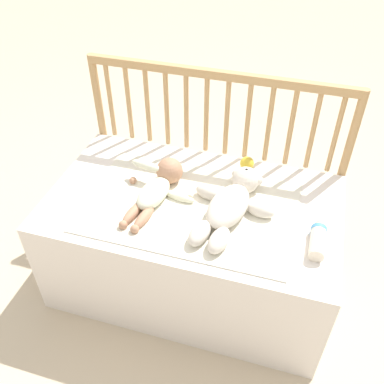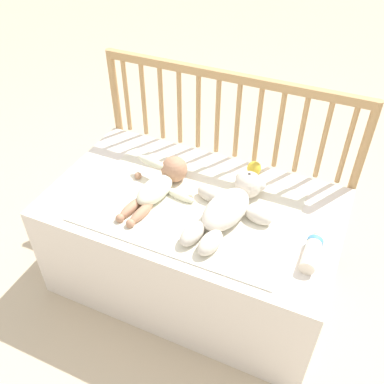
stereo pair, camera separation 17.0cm
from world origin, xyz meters
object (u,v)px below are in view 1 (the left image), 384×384
Objects in this scene: teddy_bear at (231,203)px; baby_bottle at (318,239)px; toy_ball at (247,164)px; baby at (158,187)px.

baby_bottle is at bearing -12.96° from teddy_bear.
teddy_bear is 0.35m from baby_bottle.
teddy_bear is at bearing -91.88° from toy_ball.
baby is 0.42m from toy_ball.
toy_ball is at bearing 40.98° from baby.
baby is 2.28× the size of baby_bottle.
teddy_bear reaches higher than baby.
teddy_bear is 0.29m from toy_ball.
toy_ball is at bearing 88.12° from teddy_bear.
toy_ball is (0.32, 0.27, -0.01)m from baby.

